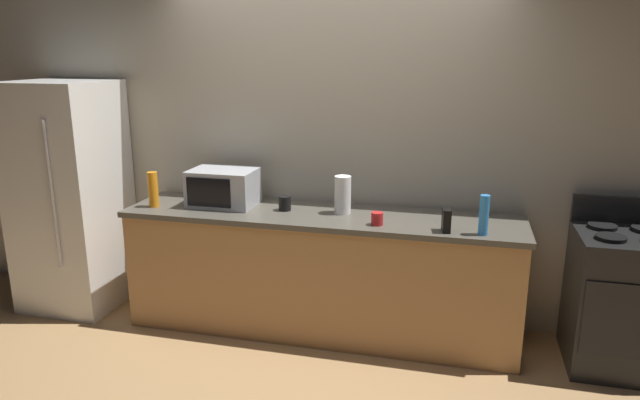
{
  "coord_description": "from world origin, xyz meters",
  "views": [
    {
      "loc": [
        0.96,
        -3.39,
        2.02
      ],
      "look_at": [
        0.0,
        0.4,
        1.0
      ],
      "focal_mm": 32.17,
      "sensor_mm": 36.0,
      "label": 1
    }
  ],
  "objects_px": {
    "microwave": "(223,188)",
    "mug_red": "(377,219)",
    "bottle_spray_cleaner": "(484,215)",
    "paper_towel_roll": "(343,195)",
    "mug_black": "(285,203)",
    "cordless_phone": "(446,220)",
    "bottle_dish_soap": "(153,190)",
    "stove_range": "(620,300)",
    "refrigerator": "(70,196)"
  },
  "relations": [
    {
      "from": "microwave",
      "to": "mug_black",
      "type": "bearing_deg",
      "value": -3.04
    },
    {
      "from": "microwave",
      "to": "mug_red",
      "type": "relative_size",
      "value": 5.58
    },
    {
      "from": "stove_range",
      "to": "cordless_phone",
      "type": "xyz_separation_m",
      "value": [
        -1.12,
        -0.2,
        0.51
      ]
    },
    {
      "from": "bottle_spray_cleaner",
      "to": "mug_red",
      "type": "distance_m",
      "value": 0.68
    },
    {
      "from": "refrigerator",
      "to": "bottle_dish_soap",
      "type": "relative_size",
      "value": 6.86
    },
    {
      "from": "stove_range",
      "to": "microwave",
      "type": "xyz_separation_m",
      "value": [
        -2.76,
        0.05,
        0.57
      ]
    },
    {
      "from": "bottle_dish_soap",
      "to": "paper_towel_roll",
      "type": "bearing_deg",
      "value": 7.05
    },
    {
      "from": "cordless_phone",
      "to": "bottle_spray_cleaner",
      "type": "relative_size",
      "value": 0.58
    },
    {
      "from": "bottle_dish_soap",
      "to": "mug_red",
      "type": "bearing_deg",
      "value": -1.64
    },
    {
      "from": "refrigerator",
      "to": "mug_black",
      "type": "relative_size",
      "value": 17.19
    },
    {
      "from": "refrigerator",
      "to": "bottle_spray_cleaner",
      "type": "xyz_separation_m",
      "value": [
        3.16,
        -0.21,
        0.13
      ]
    },
    {
      "from": "mug_red",
      "to": "bottle_dish_soap",
      "type": "bearing_deg",
      "value": 178.36
    },
    {
      "from": "mug_red",
      "to": "stove_range",
      "type": "bearing_deg",
      "value": 6.18
    },
    {
      "from": "stove_range",
      "to": "paper_towel_roll",
      "type": "xyz_separation_m",
      "value": [
        -1.85,
        0.05,
        0.57
      ]
    },
    {
      "from": "mug_black",
      "to": "paper_towel_roll",
      "type": "bearing_deg",
      "value": 3.82
    },
    {
      "from": "microwave",
      "to": "bottle_spray_cleaner",
      "type": "bearing_deg",
      "value": -8.01
    },
    {
      "from": "paper_towel_roll",
      "to": "mug_black",
      "type": "bearing_deg",
      "value": -176.18
    },
    {
      "from": "cordless_phone",
      "to": "mug_red",
      "type": "relative_size",
      "value": 1.74
    },
    {
      "from": "cordless_phone",
      "to": "mug_black",
      "type": "distance_m",
      "value": 1.17
    },
    {
      "from": "paper_towel_roll",
      "to": "cordless_phone",
      "type": "height_order",
      "value": "paper_towel_roll"
    },
    {
      "from": "bottle_spray_cleaner",
      "to": "paper_towel_roll",
      "type": "bearing_deg",
      "value": 164.54
    },
    {
      "from": "bottle_spray_cleaner",
      "to": "cordless_phone",
      "type": "bearing_deg",
      "value": 176.8
    },
    {
      "from": "stove_range",
      "to": "microwave",
      "type": "bearing_deg",
      "value": 179.0
    },
    {
      "from": "mug_red",
      "to": "mug_black",
      "type": "relative_size",
      "value": 0.82
    },
    {
      "from": "stove_range",
      "to": "cordless_phone",
      "type": "distance_m",
      "value": 1.25
    },
    {
      "from": "stove_range",
      "to": "bottle_dish_soap",
      "type": "distance_m",
      "value": 3.29
    },
    {
      "from": "stove_range",
      "to": "bottle_spray_cleaner",
      "type": "xyz_separation_m",
      "value": [
        -0.89,
        -0.21,
        0.57
      ]
    },
    {
      "from": "microwave",
      "to": "bottle_spray_cleaner",
      "type": "distance_m",
      "value": 1.88
    },
    {
      "from": "cordless_phone",
      "to": "bottle_dish_soap",
      "type": "bearing_deg",
      "value": 169.66
    },
    {
      "from": "cordless_phone",
      "to": "bottle_dish_soap",
      "type": "xyz_separation_m",
      "value": [
        -2.12,
        0.08,
        0.06
      ]
    },
    {
      "from": "refrigerator",
      "to": "bottle_spray_cleaner",
      "type": "relative_size",
      "value": 7.02
    },
    {
      "from": "microwave",
      "to": "bottle_spray_cleaner",
      "type": "xyz_separation_m",
      "value": [
        1.86,
        -0.26,
        -0.01
      ]
    },
    {
      "from": "stove_range",
      "to": "bottle_spray_cleaner",
      "type": "relative_size",
      "value": 4.21
    },
    {
      "from": "bottle_spray_cleaner",
      "to": "microwave",
      "type": "bearing_deg",
      "value": 171.99
    },
    {
      "from": "refrigerator",
      "to": "microwave",
      "type": "bearing_deg",
      "value": 2.13
    },
    {
      "from": "microwave",
      "to": "paper_towel_roll",
      "type": "height_order",
      "value": "same"
    },
    {
      "from": "bottle_dish_soap",
      "to": "cordless_phone",
      "type": "bearing_deg",
      "value": -2.16
    },
    {
      "from": "stove_range",
      "to": "cordless_phone",
      "type": "bearing_deg",
      "value": -169.78
    },
    {
      "from": "cordless_phone",
      "to": "bottle_dish_soap",
      "type": "relative_size",
      "value": 0.57
    },
    {
      "from": "paper_towel_roll",
      "to": "bottle_dish_soap",
      "type": "distance_m",
      "value": 1.4
    },
    {
      "from": "microwave",
      "to": "cordless_phone",
      "type": "xyz_separation_m",
      "value": [
        1.64,
        -0.25,
        -0.06
      ]
    },
    {
      "from": "bottle_spray_cleaner",
      "to": "mug_red",
      "type": "height_order",
      "value": "bottle_spray_cleaner"
    },
    {
      "from": "refrigerator",
      "to": "paper_towel_roll",
      "type": "distance_m",
      "value": 2.21
    },
    {
      "from": "paper_towel_roll",
      "to": "mug_black",
      "type": "distance_m",
      "value": 0.43
    },
    {
      "from": "paper_towel_roll",
      "to": "mug_black",
      "type": "relative_size",
      "value": 2.58
    },
    {
      "from": "refrigerator",
      "to": "mug_red",
      "type": "relative_size",
      "value": 20.91
    },
    {
      "from": "cordless_phone",
      "to": "mug_black",
      "type": "relative_size",
      "value": 1.43
    },
    {
      "from": "refrigerator",
      "to": "mug_red",
      "type": "xyz_separation_m",
      "value": [
        2.48,
        -0.17,
        0.04
      ]
    },
    {
      "from": "bottle_dish_soap",
      "to": "mug_black",
      "type": "bearing_deg",
      "value": 8.45
    },
    {
      "from": "mug_red",
      "to": "mug_black",
      "type": "height_order",
      "value": "mug_black"
    }
  ]
}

